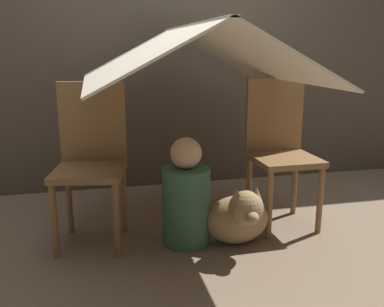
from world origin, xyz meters
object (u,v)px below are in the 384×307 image
object	(u,v)px
chair_right	(280,146)
person_front	(186,199)
dog	(239,217)
chair_left	(91,157)

from	to	relation	value
chair_right	person_front	size ratio (longest dim) A/B	1.47
dog	chair_right	bearing A→B (deg)	38.69
chair_right	person_front	world-z (taller)	chair_right
person_front	chair_left	bearing A→B (deg)	160.60
chair_right	dog	xyz separation A→B (m)	(-0.37, -0.30, -0.33)
dog	chair_left	bearing A→B (deg)	160.05
chair_left	person_front	world-z (taller)	chair_left
chair_right	dog	world-z (taller)	chair_right
person_front	dog	world-z (taller)	person_front
person_front	chair_right	bearing A→B (deg)	15.78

